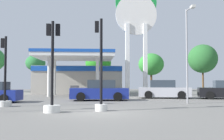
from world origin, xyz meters
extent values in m
plane|color=slate|center=(0.00, 0.00, 0.00)|extent=(90.00, 90.00, 0.00)
cube|color=#ADA89E|center=(-2.22, 22.63, 1.73)|extent=(10.97, 5.87, 3.46)
cube|color=#194CB2|center=(-2.22, 19.64, 3.11)|extent=(10.97, 0.12, 0.60)
cube|color=white|center=(-2.22, 16.02, 4.16)|extent=(8.07, 6.73, 0.35)
cube|color=#194CB2|center=(-2.22, 16.02, 4.48)|extent=(8.17, 6.83, 0.30)
cylinder|color=silver|center=(-4.65, 14.17, 1.99)|extent=(0.32, 0.32, 3.98)
cylinder|color=silver|center=(0.20, 14.17, 1.99)|extent=(0.32, 0.32, 3.98)
cylinder|color=silver|center=(-4.65, 17.87, 1.99)|extent=(0.32, 0.32, 3.98)
cylinder|color=silver|center=(0.20, 17.87, 1.99)|extent=(0.32, 0.32, 3.98)
cube|color=#4C4C51|center=(-2.22, 16.02, 0.55)|extent=(0.90, 0.60, 1.10)
cube|color=white|center=(3.38, 15.41, 3.87)|extent=(0.40, 0.56, 7.75)
cube|color=white|center=(5.29, 15.41, 3.87)|extent=(0.40, 0.56, 7.75)
cylinder|color=white|center=(4.34, 15.41, 8.75)|extent=(4.46, 0.22, 4.46)
cylinder|color=#198C38|center=(4.34, 15.43, 10.09)|extent=(4.46, 0.22, 4.46)
cube|color=white|center=(4.34, 15.47, 9.42)|extent=(4.11, 0.08, 0.80)
cylinder|color=black|center=(-1.16, 7.60, 0.34)|extent=(0.69, 0.24, 0.69)
cylinder|color=black|center=(-1.15, 9.45, 0.34)|extent=(0.69, 0.24, 0.69)
cylinder|color=black|center=(1.64, 7.58, 0.34)|extent=(0.69, 0.24, 0.69)
cylinder|color=black|center=(1.65, 9.43, 0.34)|extent=(0.69, 0.24, 0.69)
cube|color=navy|center=(0.25, 8.51, 0.57)|extent=(4.53, 1.92, 0.82)
cube|color=#2D3842|center=(0.41, 8.51, 1.28)|extent=(2.16, 1.69, 0.69)
cube|color=black|center=(-1.97, 8.53, 0.45)|extent=(0.14, 1.80, 0.26)
cylinder|color=black|center=(7.73, 11.69, 0.35)|extent=(0.73, 0.37, 0.69)
cylinder|color=black|center=(7.36, 9.86, 0.35)|extent=(0.73, 0.37, 0.69)
cylinder|color=black|center=(4.97, 12.25, 0.35)|extent=(0.73, 0.37, 0.69)
cylinder|color=black|center=(4.60, 10.42, 0.35)|extent=(0.73, 0.37, 0.69)
cube|color=#B2B2BA|center=(6.16, 11.06, 0.57)|extent=(4.84, 2.78, 0.82)
cube|color=#2D3842|center=(6.01, 11.09, 1.29)|extent=(2.46, 2.09, 0.69)
cube|color=black|center=(8.35, 10.61, 0.46)|extent=(0.49, 1.80, 0.26)
cylinder|color=black|center=(-6.29, 6.01, 0.31)|extent=(0.64, 0.25, 0.63)
cylinder|color=black|center=(-6.21, 7.70, 0.31)|extent=(0.64, 0.25, 0.63)
cylinder|color=black|center=(9.61, 9.26, 0.34)|extent=(0.72, 0.42, 0.68)
cylinder|color=black|center=(10.13, 11.02, 0.34)|extent=(0.72, 0.42, 0.68)
cube|color=black|center=(9.09, 10.37, 0.45)|extent=(0.63, 1.74, 0.26)
cylinder|color=silver|center=(-5.43, 3.56, 0.17)|extent=(0.78, 0.78, 0.34)
cylinder|color=black|center=(-5.43, 3.56, 2.26)|extent=(0.14, 0.14, 3.85)
cube|color=black|center=(-5.65, 3.72, 3.80)|extent=(0.21, 0.20, 0.57)
sphere|color=red|center=(-5.65, 3.84, 3.98)|extent=(0.15, 0.15, 0.15)
sphere|color=#D89E0C|center=(-5.65, 3.84, 3.80)|extent=(0.15, 0.15, 0.15)
sphere|color=green|center=(-5.65, 3.84, 3.62)|extent=(0.15, 0.15, 0.15)
cylinder|color=silver|center=(-2.16, 0.24, 0.17)|extent=(0.79, 0.79, 0.35)
cylinder|color=black|center=(-2.16, 0.24, 2.36)|extent=(0.14, 0.14, 4.03)
cube|color=black|center=(-2.38, 0.40, 3.99)|extent=(0.21, 0.20, 0.57)
sphere|color=red|center=(-2.38, 0.52, 4.17)|extent=(0.15, 0.15, 0.15)
sphere|color=#D89E0C|center=(-2.38, 0.52, 3.99)|extent=(0.15, 0.15, 0.15)
sphere|color=green|center=(-2.38, 0.52, 3.81)|extent=(0.15, 0.15, 0.15)
cube|color=black|center=(-1.94, 0.40, 3.99)|extent=(0.21, 0.20, 0.57)
sphere|color=red|center=(-1.94, 0.52, 4.17)|extent=(0.15, 0.15, 0.15)
sphere|color=#D89E0C|center=(-1.94, 0.52, 3.99)|extent=(0.15, 0.15, 0.15)
sphere|color=green|center=(-1.94, 0.52, 3.81)|extent=(0.15, 0.15, 0.15)
cylinder|color=silver|center=(0.19, 0.78, 0.17)|extent=(0.63, 0.63, 0.34)
cylinder|color=black|center=(0.19, 0.78, 2.50)|extent=(0.14, 0.14, 4.33)
cube|color=black|center=(-0.03, 0.94, 4.28)|extent=(0.21, 0.20, 0.57)
sphere|color=red|center=(-0.03, 1.07, 4.46)|extent=(0.15, 0.15, 0.15)
sphere|color=#D89E0C|center=(-0.03, 1.07, 4.28)|extent=(0.15, 0.15, 0.15)
sphere|color=green|center=(-0.03, 1.07, 4.10)|extent=(0.15, 0.15, 0.15)
cylinder|color=brown|center=(-9.25, 29.20, 1.66)|extent=(0.25, 0.25, 3.32)
ellipsoid|color=#2C7239|center=(-9.25, 29.20, 4.46)|extent=(3.03, 3.03, 2.49)
cylinder|color=brown|center=(0.49, 29.27, 1.51)|extent=(0.31, 0.31, 3.02)
ellipsoid|color=#288621|center=(0.49, 29.27, 4.54)|extent=(4.05, 4.05, 3.90)
cylinder|color=brown|center=(9.18, 30.31, 1.43)|extent=(0.35, 0.35, 2.85)
ellipsoid|color=#348C35|center=(9.18, 30.31, 4.41)|extent=(4.15, 4.15, 3.59)
cylinder|color=brown|center=(17.27, 28.86, 1.75)|extent=(0.29, 0.29, 3.50)
ellipsoid|color=#29652D|center=(17.27, 28.86, 5.25)|extent=(4.66, 4.66, 4.58)
cylinder|color=gray|center=(6.17, 5.09, 3.23)|extent=(0.12, 0.12, 6.45)
cylinder|color=gray|center=(6.17, 4.49, 6.35)|extent=(0.09, 1.20, 0.09)
cube|color=beige|center=(6.17, 3.89, 6.30)|extent=(0.24, 0.44, 0.16)
camera|label=1|loc=(-0.16, -12.57, 1.43)|focal=42.56mm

